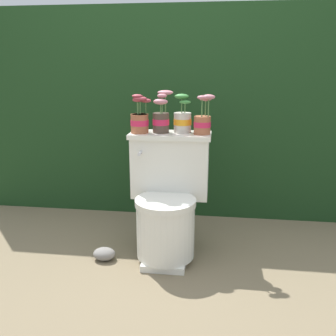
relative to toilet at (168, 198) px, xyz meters
name	(u,v)px	position (x,y,z in m)	size (l,w,h in m)	color
ground_plane	(162,257)	(-0.03, -0.06, -0.37)	(12.00, 12.00, 0.00)	#75664C
hedge_backdrop	(182,108)	(-0.03, 1.19, 0.43)	(3.34, 1.10, 1.60)	#193819
toilet	(168,198)	(0.00, 0.00, 0.00)	(0.51, 0.53, 0.77)	silver
potted_plant_left	(140,119)	(-0.19, 0.10, 0.48)	(0.13, 0.11, 0.24)	#9E5638
potted_plant_midleft	(161,117)	(-0.06, 0.12, 0.49)	(0.13, 0.13, 0.26)	#47382D
potted_plant_middle	(182,119)	(0.07, 0.15, 0.48)	(0.11, 0.11, 0.24)	beige
potted_plant_midright	(203,121)	(0.20, 0.11, 0.48)	(0.13, 0.11, 0.24)	#9E5638
garden_stone	(104,254)	(-0.38, -0.14, -0.33)	(0.14, 0.11, 0.08)	gray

